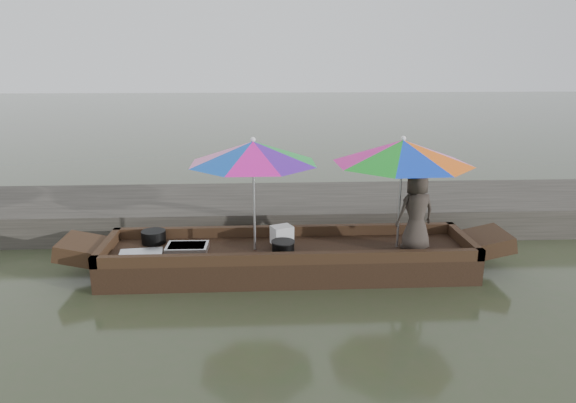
{
  "coord_description": "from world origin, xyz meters",
  "views": [
    {
      "loc": [
        -0.36,
        -6.65,
        2.88
      ],
      "look_at": [
        0.0,
        0.1,
        1.0
      ],
      "focal_mm": 32.0,
      "sensor_mm": 36.0,
      "label": 1
    }
  ],
  "objects_px": {
    "boat_hull": "(288,260)",
    "umbrella_bow": "(254,195)",
    "cooking_pot": "(154,237)",
    "tray_scallop": "(141,255)",
    "charcoal_grill": "(283,247)",
    "tray_crayfish": "(187,248)",
    "vendor": "(416,212)",
    "umbrella_stern": "(400,193)",
    "supply_bag": "(282,235)"
  },
  "relations": [
    {
      "from": "boat_hull",
      "to": "umbrella_bow",
      "type": "height_order",
      "value": "umbrella_bow"
    },
    {
      "from": "cooking_pot",
      "to": "umbrella_bow",
      "type": "bearing_deg",
      "value": -13.03
    },
    {
      "from": "tray_scallop",
      "to": "charcoal_grill",
      "type": "xyz_separation_m",
      "value": [
        1.89,
        0.09,
        0.04
      ]
    },
    {
      "from": "tray_crayfish",
      "to": "vendor",
      "type": "xyz_separation_m",
      "value": [
        3.1,
        -0.11,
        0.5
      ]
    },
    {
      "from": "vendor",
      "to": "umbrella_stern",
      "type": "height_order",
      "value": "umbrella_stern"
    },
    {
      "from": "umbrella_bow",
      "to": "umbrella_stern",
      "type": "height_order",
      "value": "same"
    },
    {
      "from": "tray_scallop",
      "to": "charcoal_grill",
      "type": "height_order",
      "value": "charcoal_grill"
    },
    {
      "from": "tray_scallop",
      "to": "umbrella_bow",
      "type": "distance_m",
      "value": 1.7
    },
    {
      "from": "vendor",
      "to": "umbrella_stern",
      "type": "relative_size",
      "value": 0.58
    },
    {
      "from": "tray_crayfish",
      "to": "umbrella_bow",
      "type": "height_order",
      "value": "umbrella_bow"
    },
    {
      "from": "cooking_pot",
      "to": "tray_crayfish",
      "type": "bearing_deg",
      "value": -34.73
    },
    {
      "from": "boat_hull",
      "to": "umbrella_stern",
      "type": "xyz_separation_m",
      "value": [
        1.52,
        0.0,
        0.95
      ]
    },
    {
      "from": "umbrella_stern",
      "to": "vendor",
      "type": "bearing_deg",
      "value": -33.67
    },
    {
      "from": "tray_crayfish",
      "to": "tray_scallop",
      "type": "height_order",
      "value": "tray_crayfish"
    },
    {
      "from": "tray_crayfish",
      "to": "umbrella_stern",
      "type": "distance_m",
      "value": 3.0
    },
    {
      "from": "tray_scallop",
      "to": "vendor",
      "type": "xyz_separation_m",
      "value": [
        3.69,
        0.08,
        0.52
      ]
    },
    {
      "from": "charcoal_grill",
      "to": "tray_scallop",
      "type": "bearing_deg",
      "value": -177.27
    },
    {
      "from": "tray_scallop",
      "to": "supply_bag",
      "type": "xyz_separation_m",
      "value": [
        1.89,
        0.42,
        0.1
      ]
    },
    {
      "from": "charcoal_grill",
      "to": "vendor",
      "type": "xyz_separation_m",
      "value": [
        1.8,
        -0.01,
        0.48
      ]
    },
    {
      "from": "tray_crayfish",
      "to": "charcoal_grill",
      "type": "bearing_deg",
      "value": -4.3
    },
    {
      "from": "boat_hull",
      "to": "tray_scallop",
      "type": "relative_size",
      "value": 9.07
    },
    {
      "from": "boat_hull",
      "to": "vendor",
      "type": "bearing_deg",
      "value": -4.39
    },
    {
      "from": "tray_scallop",
      "to": "vendor",
      "type": "relative_size",
      "value": 0.51
    },
    {
      "from": "charcoal_grill",
      "to": "supply_bag",
      "type": "relative_size",
      "value": 1.08
    },
    {
      "from": "cooking_pot",
      "to": "boat_hull",
      "type": "bearing_deg",
      "value": -9.94
    },
    {
      "from": "cooking_pot",
      "to": "tray_scallop",
      "type": "height_order",
      "value": "cooking_pot"
    },
    {
      "from": "boat_hull",
      "to": "cooking_pot",
      "type": "relative_size",
      "value": 14.73
    },
    {
      "from": "umbrella_stern",
      "to": "charcoal_grill",
      "type": "bearing_deg",
      "value": -175.54
    },
    {
      "from": "umbrella_bow",
      "to": "umbrella_stern",
      "type": "bearing_deg",
      "value": 0.0
    },
    {
      "from": "tray_crayfish",
      "to": "umbrella_bow",
      "type": "relative_size",
      "value": 0.32
    },
    {
      "from": "tray_crayfish",
      "to": "tray_scallop",
      "type": "distance_m",
      "value": 0.61
    },
    {
      "from": "tray_scallop",
      "to": "cooking_pot",
      "type": "bearing_deg",
      "value": 83.23
    },
    {
      "from": "tray_crayfish",
      "to": "vendor",
      "type": "bearing_deg",
      "value": -1.95
    },
    {
      "from": "tray_scallop",
      "to": "umbrella_stern",
      "type": "relative_size",
      "value": 0.3
    },
    {
      "from": "boat_hull",
      "to": "tray_scallop",
      "type": "xyz_separation_m",
      "value": [
        -1.97,
        -0.21,
        0.21
      ]
    },
    {
      "from": "boat_hull",
      "to": "umbrella_bow",
      "type": "relative_size",
      "value": 2.89
    },
    {
      "from": "charcoal_grill",
      "to": "umbrella_bow",
      "type": "relative_size",
      "value": 0.17
    },
    {
      "from": "cooking_pot",
      "to": "charcoal_grill",
      "type": "height_order",
      "value": "cooking_pot"
    },
    {
      "from": "boat_hull",
      "to": "supply_bag",
      "type": "distance_m",
      "value": 0.38
    },
    {
      "from": "charcoal_grill",
      "to": "umbrella_stern",
      "type": "xyz_separation_m",
      "value": [
        1.6,
        0.12,
        0.7
      ]
    },
    {
      "from": "cooking_pot",
      "to": "umbrella_bow",
      "type": "relative_size",
      "value": 0.2
    },
    {
      "from": "vendor",
      "to": "umbrella_bow",
      "type": "height_order",
      "value": "umbrella_bow"
    },
    {
      "from": "tray_crayfish",
      "to": "umbrella_stern",
      "type": "relative_size",
      "value": 0.3
    },
    {
      "from": "cooking_pot",
      "to": "charcoal_grill",
      "type": "distance_m",
      "value": 1.88
    },
    {
      "from": "tray_crayfish",
      "to": "supply_bag",
      "type": "distance_m",
      "value": 1.33
    },
    {
      "from": "cooking_pot",
      "to": "tray_scallop",
      "type": "distance_m",
      "value": 0.56
    },
    {
      "from": "charcoal_grill",
      "to": "umbrella_stern",
      "type": "height_order",
      "value": "umbrella_stern"
    },
    {
      "from": "tray_scallop",
      "to": "supply_bag",
      "type": "distance_m",
      "value": 1.94
    },
    {
      "from": "supply_bag",
      "to": "umbrella_bow",
      "type": "xyz_separation_m",
      "value": [
        -0.38,
        -0.21,
        0.65
      ]
    },
    {
      "from": "supply_bag",
      "to": "vendor",
      "type": "height_order",
      "value": "vendor"
    }
  ]
}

